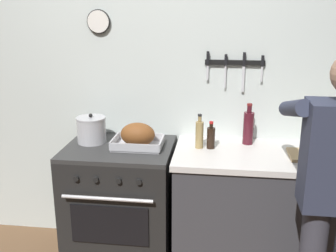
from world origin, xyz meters
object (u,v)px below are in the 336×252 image
at_px(roasting_pan, 138,136).
at_px(bottle_soy_sauce, 211,137).
at_px(stove, 121,203).
at_px(stock_pot, 91,130).
at_px(cutting_board, 317,156).
at_px(bottle_wine_red, 248,127).
at_px(bottle_vinegar, 199,134).

relative_size(roasting_pan, bottle_soy_sauce, 1.81).
height_order(stove, stock_pot, stock_pot).
distance_m(cutting_board, bottle_soy_sauce, 0.71).
bearing_deg(cutting_board, stock_pot, 176.20).
height_order(cutting_board, bottle_wine_red, bottle_wine_red).
bearing_deg(cutting_board, bottle_soy_sauce, 173.03).
xyz_separation_m(stock_pot, bottle_wine_red, (1.13, 0.11, 0.03)).
bearing_deg(bottle_wine_red, cutting_board, -26.25).
height_order(stock_pot, cutting_board, stock_pot).
relative_size(stock_pot, bottle_soy_sauce, 1.11).
bearing_deg(bottle_soy_sauce, roasting_pan, -174.84).
relative_size(stove, roasting_pan, 2.56).
bearing_deg(roasting_pan, stock_pot, 169.73).
relative_size(stock_pot, cutting_board, 0.60).
xyz_separation_m(stock_pot, cutting_board, (1.57, -0.10, -0.08)).
bearing_deg(bottle_vinegar, stove, -175.48).
bearing_deg(cutting_board, bottle_vinegar, 174.00).
height_order(bottle_wine_red, bottle_vinegar, bottle_wine_red).
relative_size(bottle_wine_red, bottle_vinegar, 1.22).
bearing_deg(bottle_soy_sauce, cutting_board, -6.97).
height_order(roasting_pan, bottle_wine_red, bottle_wine_red).
distance_m(cutting_board, bottle_vinegar, 0.79).
height_order(cutting_board, bottle_soy_sauce, bottle_soy_sauce).
relative_size(stock_pot, bottle_vinegar, 0.88).
bearing_deg(stove, bottle_wine_red, 11.12).
height_order(bottle_soy_sauce, bottle_wine_red, bottle_wine_red).
bearing_deg(bottle_vinegar, roasting_pan, -174.36).
bearing_deg(stove, cutting_board, -1.57).
xyz_separation_m(stove, stock_pot, (-0.22, 0.07, 0.54)).
bearing_deg(stock_pot, roasting_pan, -10.27).
bearing_deg(bottle_wine_red, stock_pot, -174.33).
xyz_separation_m(cutting_board, bottle_soy_sauce, (-0.70, 0.09, 0.07)).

